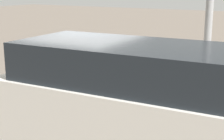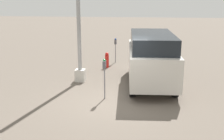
{
  "view_description": "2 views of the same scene",
  "coord_description": "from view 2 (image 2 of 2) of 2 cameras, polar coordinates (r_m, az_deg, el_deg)",
  "views": [
    {
      "loc": [
        4.49,
        -6.15,
        3.17
      ],
      "look_at": [
        0.24,
        0.89,
        1.15
      ],
      "focal_mm": 55.0,
      "sensor_mm": 36.0,
      "label": 1
    },
    {
      "loc": [
        -9.84,
        -0.97,
        3.88
      ],
      "look_at": [
        0.14,
        0.09,
        1.16
      ],
      "focal_mm": 45.0,
      "sensor_mm": 36.0,
      "label": 2
    }
  ],
  "objects": [
    {
      "name": "parking_meter_far",
      "position": [
        16.28,
        0.71,
        5.16
      ],
      "size": [
        0.21,
        0.12,
        1.43
      ],
      "rotation": [
        0.0,
        0.0,
        -0.05
      ],
      "color": "gray",
      "rests_on": "ground"
    },
    {
      "name": "parking_meter_near",
      "position": [
        10.49,
        -1.54,
        0.08
      ],
      "size": [
        0.21,
        0.12,
        1.57
      ],
      "rotation": [
        0.0,
        0.0,
        -0.05
      ],
      "color": "gray",
      "rests_on": "ground"
    },
    {
      "name": "ground_plane",
      "position": [
        10.62,
        0.38,
        -6.26
      ],
      "size": [
        80.0,
        80.0,
        0.0
      ],
      "primitive_type": "plane",
      "color": "#60564C"
    },
    {
      "name": "parked_van",
      "position": [
        12.2,
        8.01,
        2.5
      ],
      "size": [
        4.7,
        2.14,
        2.29
      ],
      "rotation": [
        0.0,
        0.0,
        0.05
      ],
      "color": "beige",
      "rests_on": "ground"
    },
    {
      "name": "lamp_post",
      "position": [
        12.55,
        -6.74,
        8.11
      ],
      "size": [
        0.44,
        0.44,
        6.64
      ],
      "color": "beige",
      "rests_on": "ground"
    },
    {
      "name": "fire_hydrant",
      "position": [
        15.27,
        -1.04,
        2.04
      ],
      "size": [
        0.21,
        0.21,
        0.84
      ],
      "color": "red",
      "rests_on": "ground"
    }
  ]
}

